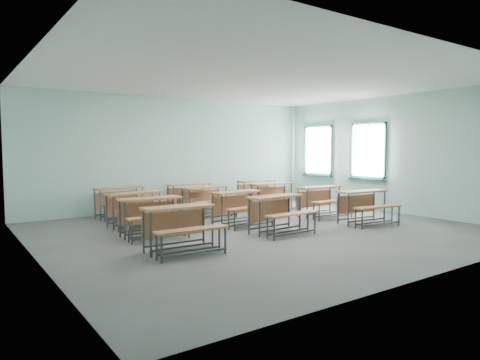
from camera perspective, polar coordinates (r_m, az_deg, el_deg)
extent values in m
cube|color=slate|center=(9.34, 3.08, -6.70)|extent=(9.00, 8.00, 0.02)
cube|color=white|center=(9.29, 3.16, 13.20)|extent=(9.00, 8.00, 0.02)
cube|color=#ACD7CE|center=(12.58, -8.23, 3.46)|extent=(9.00, 0.02, 3.20)
cube|color=#ACD7CE|center=(6.51, 25.47, 2.41)|extent=(9.00, 0.02, 3.20)
cube|color=#ACD7CE|center=(7.32, -25.96, 2.55)|extent=(0.02, 8.00, 3.20)
cube|color=#ACD7CE|center=(12.47, 19.69, 3.25)|extent=(0.02, 8.00, 3.20)
cube|color=#1A4947|center=(14.27, 10.33, 0.83)|extent=(0.06, 1.20, 0.06)
cube|color=#1A4947|center=(14.26, 10.41, 7.01)|extent=(0.06, 1.20, 0.06)
cube|color=#1A4947|center=(13.85, 12.05, 3.89)|extent=(0.06, 0.06, 1.60)
cube|color=#1A4947|center=(14.65, 8.79, 3.95)|extent=(0.06, 0.06, 1.60)
cube|color=#1A4947|center=(14.25, 10.37, 3.92)|extent=(0.04, 0.04, 1.48)
cube|color=#1A4947|center=(14.25, 10.37, 3.92)|extent=(0.04, 1.08, 0.04)
cube|color=#1A4947|center=(14.25, 10.22, 0.58)|extent=(0.14, 1.28, 0.04)
cube|color=white|center=(14.27, 10.44, 3.92)|extent=(0.01, 1.08, 1.48)
cube|color=#1A4947|center=(12.95, 16.63, 0.38)|extent=(0.06, 1.20, 0.06)
cube|color=#1A4947|center=(12.94, 16.77, 7.20)|extent=(0.06, 1.20, 0.06)
cube|color=#1A4947|center=(12.57, 18.74, 3.73)|extent=(0.06, 0.06, 1.60)
cube|color=#1A4947|center=(13.28, 14.77, 3.83)|extent=(0.06, 0.06, 1.60)
cube|color=#1A4947|center=(12.92, 16.70, 3.79)|extent=(0.04, 0.04, 1.48)
cube|color=#1A4947|center=(12.92, 16.70, 3.79)|extent=(0.04, 1.08, 0.04)
cube|color=#1A4947|center=(12.92, 16.51, 0.11)|extent=(0.14, 1.28, 0.04)
cube|color=white|center=(12.94, 16.77, 3.79)|extent=(0.01, 1.08, 1.48)
cube|color=#9E5D39|center=(7.40, -8.20, -3.60)|extent=(1.26, 0.45, 0.04)
cube|color=#9E5D39|center=(7.62, -8.78, -5.79)|extent=(1.18, 0.06, 0.43)
cylinder|color=#393C3E|center=(7.09, -11.81, -7.18)|extent=(0.04, 0.04, 0.74)
cylinder|color=#393C3E|center=(7.57, -3.69, -6.37)|extent=(0.04, 0.04, 0.74)
cylinder|color=#393C3E|center=(7.39, -12.75, -6.72)|extent=(0.04, 0.04, 0.74)
cylinder|color=#393C3E|center=(7.86, -4.89, -5.99)|extent=(0.04, 0.04, 0.74)
cube|color=#393C3E|center=(7.37, -7.59, -8.80)|extent=(1.14, 0.07, 0.03)
cube|color=#393C3E|center=(7.66, -8.67, -8.31)|extent=(1.14, 0.07, 0.03)
cube|color=#9E5D39|center=(7.00, -6.43, -6.59)|extent=(1.25, 0.30, 0.04)
cylinder|color=#393C3E|center=(6.73, -10.43, -9.11)|extent=(0.04, 0.04, 0.43)
cylinder|color=#393C3E|center=(7.24, -1.98, -8.10)|extent=(0.04, 0.04, 0.43)
cylinder|color=#393C3E|center=(6.91, -11.07, -8.77)|extent=(0.04, 0.04, 0.43)
cylinder|color=#393C3E|center=(7.40, -2.78, -7.82)|extent=(0.04, 0.04, 0.43)
cube|color=#393C3E|center=(7.00, -6.04, -9.67)|extent=(1.14, 0.07, 0.03)
cube|color=#393C3E|center=(7.17, -6.77, -9.33)|extent=(1.14, 0.07, 0.03)
cube|color=#9E5D39|center=(8.95, 4.71, -2.21)|extent=(1.27, 0.48, 0.04)
cube|color=#9E5D39|center=(9.14, 3.88, -4.08)|extent=(1.18, 0.09, 0.43)
cylinder|color=#393C3E|center=(8.51, 2.63, -5.19)|extent=(0.04, 0.04, 0.74)
cylinder|color=#393C3E|center=(9.29, 7.99, -4.43)|extent=(0.04, 0.04, 0.74)
cylinder|color=#393C3E|center=(8.76, 1.21, -4.91)|extent=(0.04, 0.04, 0.74)
cylinder|color=#393C3E|center=(9.52, 6.54, -4.21)|extent=(0.04, 0.04, 0.74)
cube|color=#393C3E|center=(8.93, 5.42, -6.48)|extent=(1.14, 0.10, 0.03)
cube|color=#393C3E|center=(9.17, 3.98, -6.18)|extent=(1.14, 0.10, 0.03)
cube|color=#9E5D39|center=(8.64, 6.95, -4.53)|extent=(1.26, 0.33, 0.04)
cylinder|color=#393C3E|center=(8.22, 4.60, -6.62)|extent=(0.04, 0.04, 0.43)
cylinder|color=#393C3E|center=(9.02, 9.96, -5.69)|extent=(0.04, 0.04, 0.43)
cylinder|color=#393C3E|center=(8.36, 3.68, -6.42)|extent=(0.04, 0.04, 0.43)
cylinder|color=#393C3E|center=(9.15, 9.04, -5.54)|extent=(0.04, 0.04, 0.43)
cube|color=#393C3E|center=(8.64, 7.40, -7.01)|extent=(1.14, 0.10, 0.03)
cube|color=#393C3E|center=(8.77, 6.47, -6.82)|extent=(1.14, 0.10, 0.03)
cube|color=#9E5D39|center=(10.41, 15.95, -1.46)|extent=(1.28, 0.55, 0.04)
cube|color=#9E5D39|center=(10.58, 15.19, -3.08)|extent=(1.18, 0.15, 0.43)
cylinder|color=#393C3E|center=(9.94, 14.24, -3.95)|extent=(0.04, 0.04, 0.74)
cylinder|color=#393C3E|center=(10.75, 18.70, -3.43)|extent=(0.04, 0.04, 0.74)
cylinder|color=#393C3E|center=(10.18, 12.96, -3.73)|extent=(0.04, 0.04, 0.74)
cylinder|color=#393C3E|center=(10.97, 17.42, -3.25)|extent=(0.04, 0.04, 0.74)
cube|color=#393C3E|center=(10.37, 16.53, -5.13)|extent=(1.14, 0.15, 0.03)
cube|color=#393C3E|center=(10.61, 15.25, -4.90)|extent=(1.14, 0.15, 0.03)
cube|color=#9E5D39|center=(10.10, 17.91, -3.44)|extent=(1.27, 0.39, 0.04)
cylinder|color=#393C3E|center=(9.66, 15.98, -5.14)|extent=(0.04, 0.04, 0.43)
cylinder|color=#393C3E|center=(10.49, 20.42, -4.51)|extent=(0.04, 0.04, 0.43)
cylinder|color=#393C3E|center=(9.80, 15.16, -4.99)|extent=(0.04, 0.04, 0.43)
cylinder|color=#393C3E|center=(10.61, 19.61, -4.39)|extent=(0.04, 0.04, 0.43)
cube|color=#393C3E|center=(10.08, 18.27, -5.56)|extent=(1.14, 0.15, 0.03)
cube|color=#393C3E|center=(10.22, 17.46, -5.41)|extent=(1.14, 0.15, 0.03)
cube|color=#9E5D39|center=(8.77, -11.89, -2.42)|extent=(1.27, 0.49, 0.04)
cube|color=#9E5D39|center=(8.99, -12.27, -4.30)|extent=(1.18, 0.09, 0.43)
cylinder|color=#393C3E|center=(8.49, -15.11, -5.35)|extent=(0.04, 0.04, 0.74)
cylinder|color=#393C3E|center=(8.88, -8.01, -4.83)|extent=(0.04, 0.04, 0.74)
cylinder|color=#393C3E|center=(8.81, -15.73, -5.02)|extent=(0.04, 0.04, 0.74)
cylinder|color=#393C3E|center=(9.18, -8.84, -4.54)|extent=(0.04, 0.04, 0.74)
cube|color=#393C3E|center=(8.72, -11.45, -6.81)|extent=(1.14, 0.10, 0.03)
cube|color=#393C3E|center=(9.02, -12.19, -6.44)|extent=(1.14, 0.10, 0.03)
cube|color=#9E5D39|center=(8.35, -10.70, -4.88)|extent=(1.26, 0.33, 0.04)
cylinder|color=#393C3E|center=(8.12, -14.22, -6.88)|extent=(0.04, 0.04, 0.43)
cylinder|color=#393C3E|center=(8.52, -6.83, -6.25)|extent=(0.04, 0.04, 0.43)
cylinder|color=#393C3E|center=(8.30, -14.63, -6.64)|extent=(0.04, 0.04, 0.43)
cylinder|color=#393C3E|center=(8.69, -7.38, -6.04)|extent=(0.04, 0.04, 0.43)
cube|color=#393C3E|center=(8.32, -10.42, -7.46)|extent=(1.14, 0.10, 0.03)
cube|color=#393C3E|center=(8.51, -10.90, -7.22)|extent=(1.14, 0.10, 0.03)
cube|color=#9E5D39|center=(9.85, -0.46, -1.61)|extent=(1.28, 0.55, 0.04)
cube|color=#9E5D39|center=(10.04, -1.18, -3.32)|extent=(1.18, 0.15, 0.43)
cylinder|color=#393C3E|center=(9.41, -2.44, -4.28)|extent=(0.04, 0.04, 0.74)
cylinder|color=#393C3E|center=(10.16, 2.59, -3.65)|extent=(0.04, 0.04, 0.74)
cylinder|color=#393C3E|center=(9.67, -3.67, -4.05)|extent=(0.04, 0.04, 0.74)
cylinder|color=#393C3E|center=(10.40, 1.32, -3.46)|extent=(0.04, 0.04, 0.74)
cube|color=#393C3E|center=(9.82, 0.18, -5.48)|extent=(1.14, 0.16, 0.03)
cube|color=#393C3E|center=(10.07, -1.08, -5.24)|extent=(1.14, 0.16, 0.03)
cube|color=#9E5D39|center=(9.52, 1.50, -3.69)|extent=(1.27, 0.40, 0.04)
cylinder|color=#393C3E|center=(9.11, -0.73, -5.53)|extent=(0.04, 0.04, 0.43)
cylinder|color=#393C3E|center=(9.88, 4.33, -4.78)|extent=(0.04, 0.04, 0.43)
cylinder|color=#393C3E|center=(9.26, -1.52, -5.38)|extent=(0.04, 0.04, 0.43)
cylinder|color=#393C3E|center=(10.02, 3.52, -4.65)|extent=(0.04, 0.04, 0.43)
cube|color=#393C3E|center=(9.51, 1.90, -5.93)|extent=(1.14, 0.16, 0.03)
cube|color=#393C3E|center=(9.65, 1.10, -5.78)|extent=(1.14, 0.16, 0.03)
cube|color=#9E5D39|center=(11.25, 10.51, -0.95)|extent=(1.25, 0.44, 0.04)
cube|color=#9E5D39|center=(11.42, 9.82, -2.46)|extent=(1.18, 0.04, 0.43)
cylinder|color=#393C3E|center=(10.78, 8.93, -3.24)|extent=(0.04, 0.04, 0.74)
cylinder|color=#393C3E|center=(11.58, 13.08, -2.78)|extent=(0.04, 0.04, 0.74)
cylinder|color=#393C3E|center=(11.02, 7.76, -3.06)|extent=(0.04, 0.04, 0.74)
cylinder|color=#393C3E|center=(11.81, 11.90, -2.63)|extent=(0.04, 0.04, 0.74)
cube|color=#393C3E|center=(11.21, 11.06, -4.35)|extent=(1.14, 0.05, 0.03)
cube|color=#393C3E|center=(11.44, 9.89, -4.15)|extent=(1.14, 0.05, 0.03)
cube|color=#9E5D39|center=(10.93, 12.32, -2.76)|extent=(1.25, 0.28, 0.04)
cylinder|color=#393C3E|center=(10.49, 10.53, -4.31)|extent=(0.04, 0.04, 0.43)
cylinder|color=#393C3E|center=(11.31, 14.67, -3.75)|extent=(0.04, 0.04, 0.43)
cylinder|color=#393C3E|center=(10.63, 9.78, -4.18)|extent=(0.04, 0.04, 0.43)
cylinder|color=#393C3E|center=(11.44, 13.93, -3.65)|extent=(0.04, 0.04, 0.43)
cube|color=#393C3E|center=(10.92, 12.66, -4.71)|extent=(1.14, 0.05, 0.03)
cube|color=#393C3E|center=(11.05, 11.92, -4.59)|extent=(1.14, 0.05, 0.03)
cube|color=#9E5D39|center=(9.91, -13.99, -1.70)|extent=(1.28, 0.55, 0.04)
cube|color=#9E5D39|center=(10.12, -14.46, -3.39)|extent=(1.18, 0.16, 0.43)
cylinder|color=#393C3E|center=(9.56, -16.53, -4.31)|extent=(0.04, 0.04, 0.74)
cylinder|color=#393C3E|center=(10.09, -10.63, -3.77)|extent=(0.04, 0.04, 0.74)
cylinder|color=#393C3E|center=(9.86, -17.35, -4.08)|extent=(0.04, 0.04, 0.74)
cylinder|color=#393C3E|center=(10.37, -11.58, -3.57)|extent=(0.04, 0.04, 0.74)
cube|color=#393C3E|center=(9.85, -13.47, -5.56)|extent=(1.14, 0.16, 0.03)
cube|color=#393C3E|center=(10.14, -14.36, -5.30)|extent=(1.14, 0.16, 0.03)
cube|color=#9E5D39|center=(9.51, -12.57, -3.79)|extent=(1.27, 0.40, 0.04)
cylinder|color=#393C3E|center=(9.20, -15.37, -5.59)|extent=(0.04, 0.04, 0.43)
cylinder|color=#393C3E|center=(9.75, -9.32, -4.94)|extent=(0.04, 0.04, 0.43)
cylinder|color=#393C3E|center=(9.38, -15.90, -5.42)|extent=(0.04, 0.04, 0.43)
cylinder|color=#393C3E|center=(9.91, -9.92, -4.80)|extent=(0.04, 0.04, 0.43)
cube|color=#393C3E|center=(9.48, -12.24, -6.05)|extent=(1.14, 0.16, 0.03)
cube|color=#393C3E|center=(9.66, -12.82, -5.88)|extent=(1.14, 0.16, 0.03)
cube|color=#9E5D39|center=(11.02, -4.74, -1.00)|extent=(1.28, 0.55, 0.04)
cube|color=#9E5D39|center=(11.21, -5.31, -2.54)|extent=(1.18, 0.15, 0.43)
cylinder|color=#393C3E|center=(10.60, -6.68, -3.34)|extent=(0.04, 0.04, 0.74)
cylinder|color=#393C3E|center=(11.28, -1.89, -2.86)|extent=(0.04, 0.04, 0.74)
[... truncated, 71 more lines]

